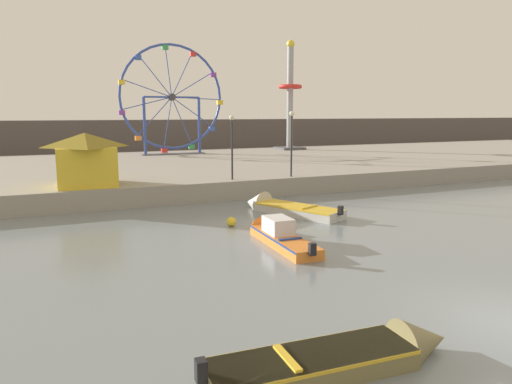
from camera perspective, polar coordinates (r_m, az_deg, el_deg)
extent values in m
cube|color=gray|center=(40.92, -8.93, 2.71)|extent=(110.00, 25.21, 1.16)
cube|color=#564C47|center=(61.10, -14.19, 6.23)|extent=(140.00, 3.00, 4.40)
cube|color=silver|center=(25.08, 5.11, -2.20)|extent=(3.40, 5.01, 0.47)
cube|color=gold|center=(25.04, 5.11, -1.77)|extent=(3.40, 4.97, 0.08)
cone|color=silver|center=(26.95, -0.09, -1.35)|extent=(1.90, 1.81, 1.49)
cube|color=black|center=(23.65, 9.99, -2.16)|extent=(0.30, 0.28, 0.44)
cube|color=gold|center=(24.68, 6.24, -1.78)|extent=(1.28, 0.70, 0.06)
cube|color=orange|center=(19.27, 3.33, -5.83)|extent=(1.39, 4.64, 0.40)
cube|color=navy|center=(19.22, 3.34, -5.37)|extent=(1.40, 4.60, 0.08)
cone|color=orange|center=(21.86, 0.17, -3.98)|extent=(1.16, 1.32, 1.09)
cube|color=black|center=(17.11, 6.69, -6.76)|extent=(0.25, 0.21, 0.44)
cube|color=silver|center=(19.64, 2.65, -3.95)|extent=(0.99, 1.42, 0.65)
cube|color=navy|center=(18.70, 4.07, -5.57)|extent=(0.98, 0.21, 0.06)
cube|color=olive|center=(10.36, 6.62, -19.71)|extent=(4.44, 1.52, 0.46)
cube|color=gold|center=(10.27, 6.65, -18.79)|extent=(4.40, 1.54, 0.08)
cone|color=olive|center=(11.77, 19.20, -16.44)|extent=(1.27, 1.27, 1.21)
cube|color=black|center=(9.47, -6.54, -20.33)|extent=(0.21, 0.25, 0.44)
cube|color=gold|center=(10.02, 3.72, -19.05)|extent=(0.22, 1.09, 0.06)
torus|color=#334CA8|center=(48.74, -9.97, 11.03)|extent=(10.25, 0.24, 10.25)
cylinder|color=#38383D|center=(48.74, -9.97, 11.03)|extent=(0.70, 0.50, 0.70)
cylinder|color=#334CA8|center=(49.15, -8.73, 13.65)|extent=(2.32, 0.08, 4.51)
cube|color=red|center=(49.65, -7.49, 15.91)|extent=(0.56, 0.48, 0.44)
cylinder|color=#334CA8|center=(48.82, -10.36, 13.94)|extent=(0.60, 0.08, 4.99)
cube|color=#33934C|center=(48.98, -10.74, 16.51)|extent=(0.56, 0.48, 0.44)
cylinder|color=#334CA8|center=(48.47, -11.87, 13.29)|extent=(3.19, 0.08, 3.96)
cube|color=#3356B7|center=(48.31, -13.82, 15.23)|extent=(0.56, 0.48, 0.44)
cylinder|color=#334CA8|center=(48.24, -12.78, 11.90)|extent=(4.77, 0.08, 1.67)
cube|color=yellow|center=(47.84, -15.66, 12.43)|extent=(0.56, 0.48, 0.44)
cylinder|color=#334CA8|center=(48.18, -12.79, 10.23)|extent=(4.87, 0.08, 1.30)
cube|color=purple|center=(47.74, -15.64, 9.05)|extent=(0.56, 0.48, 0.44)
cylinder|color=#334CA8|center=(48.32, -11.89, 8.81)|extent=(3.48, 0.08, 3.71)
cube|color=orange|center=(48.04, -13.81, 6.23)|extent=(0.56, 0.48, 0.44)
cylinder|color=#334CA8|center=(48.61, -10.40, 8.11)|extent=(0.98, 0.08, 4.94)
cube|color=red|center=(48.64, -10.82, 4.87)|extent=(0.56, 0.48, 0.44)
cylinder|color=#334CA8|center=(48.97, -8.80, 8.34)|extent=(1.98, 0.08, 4.66)
cube|color=#33934C|center=(49.34, -7.65, 5.35)|extent=(0.56, 0.48, 0.44)
cylinder|color=#334CA8|center=(49.27, -7.57, 9.40)|extent=(4.15, 0.08, 2.93)
cube|color=#3356B7|center=(49.92, -5.26, 7.47)|extent=(0.56, 0.48, 0.44)
cylinder|color=#334CA8|center=(49.42, -7.10, 10.96)|extent=(5.01, 0.08, 0.27)
cube|color=yellow|center=(50.20, -4.32, 10.55)|extent=(0.56, 0.48, 0.44)
cylinder|color=#334CA8|center=(49.37, -7.53, 12.54)|extent=(4.35, 0.08, 2.61)
cube|color=purple|center=(50.11, -5.12, 13.67)|extent=(0.56, 0.48, 0.44)
cylinder|color=#334CA8|center=(48.12, -13.08, 7.61)|extent=(0.28, 0.28, 5.61)
cylinder|color=#334CA8|center=(49.49, -6.75, 7.83)|extent=(0.28, 0.28, 5.61)
cylinder|color=#334CA8|center=(48.74, -9.97, 11.03)|extent=(5.51, 0.18, 0.18)
cube|color=#4C4C51|center=(48.88, -9.78, 4.49)|extent=(6.31, 1.20, 0.08)
cylinder|color=#999EA3|center=(54.77, 4.06, 10.96)|extent=(0.70, 0.70, 11.24)
torus|color=red|center=(54.83, 4.07, 12.36)|extent=(2.64, 2.64, 0.44)
sphere|color=yellow|center=(55.25, 4.13, 17.10)|extent=(0.90, 0.90, 0.90)
cube|color=#4C4C51|center=(54.89, 3.99, 5.21)|extent=(2.80, 2.80, 0.24)
cube|color=yellow|center=(28.91, -19.48, 2.91)|extent=(3.25, 3.38, 2.20)
pyramid|color=olive|center=(28.80, -19.64, 5.84)|extent=(3.58, 3.72, 0.80)
cylinder|color=#2D2D33|center=(31.09, 4.22, 5.40)|extent=(0.12, 0.12, 3.90)
sphere|color=#F2EACC|center=(31.01, 4.27, 9.26)|extent=(0.32, 0.32, 0.32)
cylinder|color=#2D2D33|center=(29.64, -2.86, 4.99)|extent=(0.12, 0.12, 3.65)
sphere|color=#F2EACC|center=(29.56, -2.89, 8.79)|extent=(0.32, 0.32, 0.32)
sphere|color=yellow|center=(22.55, -2.95, -3.53)|extent=(0.44, 0.44, 0.44)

